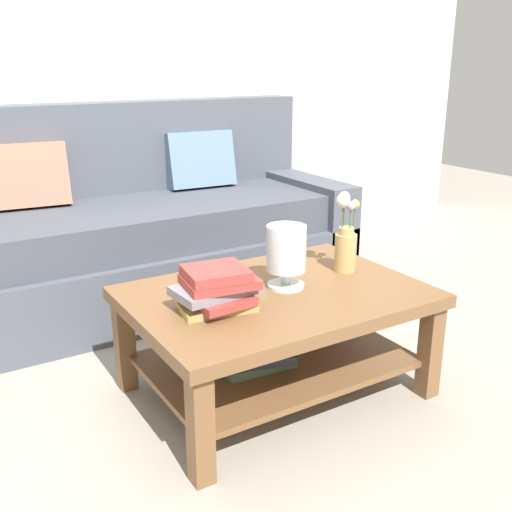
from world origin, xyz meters
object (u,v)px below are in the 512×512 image
Objects in this scene: coffee_table at (275,320)px; glass_hurricane_vase at (286,251)px; book_stack_main at (217,289)px; flower_pitcher at (346,239)px; couch at (138,235)px.

glass_hurricane_vase is at bearing 16.58° from coffee_table.
coffee_table is 3.63× the size of book_stack_main.
coffee_table is 3.33× the size of flower_pitcher.
flower_pitcher is (0.47, -1.20, 0.21)m from couch.
glass_hurricane_vase is at bearing 8.91° from book_stack_main.
couch is 1.25m from glass_hurricane_vase.
couch is at bearing 96.81° from glass_hurricane_vase.
glass_hurricane_vase is (0.06, 0.02, 0.27)m from coffee_table.
glass_hurricane_vase is (0.15, -1.23, 0.22)m from couch.
flower_pitcher is (0.38, 0.05, 0.26)m from coffee_table.
flower_pitcher is at bearing 5.57° from glass_hurricane_vase.
flower_pitcher is (0.32, 0.03, -0.01)m from glass_hurricane_vase.
flower_pitcher is at bearing 7.37° from coffee_table.
coffee_table is at bearing -172.63° from flower_pitcher.
couch is at bearing 93.95° from coffee_table.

